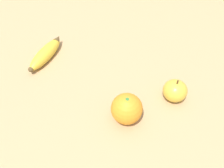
% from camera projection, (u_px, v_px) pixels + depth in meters
% --- Properties ---
extents(ground_plane, '(3.00, 3.00, 0.00)m').
position_uv_depth(ground_plane, '(102.00, 64.00, 0.88)').
color(ground_plane, tan).
extents(banana, '(0.17, 0.10, 0.04)m').
position_uv_depth(banana, '(46.00, 54.00, 0.88)').
color(banana, gold).
rests_on(banana, ground_plane).
extents(orange, '(0.09, 0.09, 0.09)m').
position_uv_depth(orange, '(127.00, 109.00, 0.71)').
color(orange, orange).
rests_on(orange, ground_plane).
extents(apple, '(0.07, 0.07, 0.08)m').
position_uv_depth(apple, '(175.00, 91.00, 0.77)').
color(apple, gold).
rests_on(apple, ground_plane).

